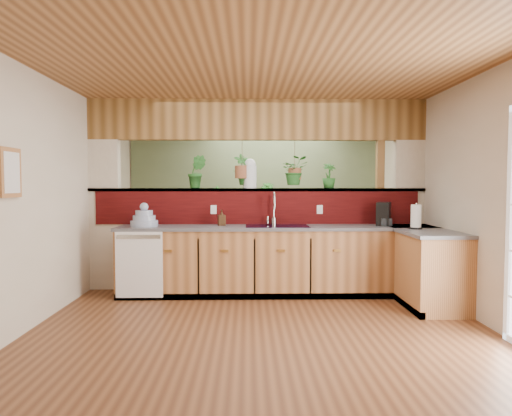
{
  "coord_description": "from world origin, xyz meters",
  "views": [
    {
      "loc": [
        -0.14,
        -4.95,
        1.45
      ],
      "look_at": [
        -0.03,
        0.7,
        1.15
      ],
      "focal_mm": 32.0,
      "sensor_mm": 36.0,
      "label": 1
    }
  ],
  "objects_px": {
    "soap_dispenser": "(222,218)",
    "shelving_console": "(249,236)",
    "dish_stack": "(144,219)",
    "paper_towel": "(416,217)",
    "coffee_maker": "(384,215)",
    "glass_jar": "(250,173)",
    "faucet": "(274,207)"
  },
  "relations": [
    {
      "from": "soap_dispenser",
      "to": "shelving_console",
      "type": "relative_size",
      "value": 0.13
    },
    {
      "from": "soap_dispenser",
      "to": "shelving_console",
      "type": "height_order",
      "value": "soap_dispenser"
    },
    {
      "from": "dish_stack",
      "to": "paper_towel",
      "type": "distance_m",
      "value": 3.41
    },
    {
      "from": "coffee_maker",
      "to": "shelving_console",
      "type": "relative_size",
      "value": 0.19
    },
    {
      "from": "shelving_console",
      "to": "glass_jar",
      "type": "bearing_deg",
      "value": -96.56
    },
    {
      "from": "dish_stack",
      "to": "faucet",
      "type": "bearing_deg",
      "value": 6.67
    },
    {
      "from": "dish_stack",
      "to": "glass_jar",
      "type": "height_order",
      "value": "glass_jar"
    },
    {
      "from": "glass_jar",
      "to": "coffee_maker",
      "type": "bearing_deg",
      "value": -10.54
    },
    {
      "from": "soap_dispenser",
      "to": "glass_jar",
      "type": "relative_size",
      "value": 0.52
    },
    {
      "from": "paper_towel",
      "to": "shelving_console",
      "type": "distance_m",
      "value": 3.42
    },
    {
      "from": "coffee_maker",
      "to": "paper_towel",
      "type": "relative_size",
      "value": 0.97
    },
    {
      "from": "coffee_maker",
      "to": "glass_jar",
      "type": "distance_m",
      "value": 1.88
    },
    {
      "from": "soap_dispenser",
      "to": "paper_towel",
      "type": "relative_size",
      "value": 0.66
    },
    {
      "from": "glass_jar",
      "to": "shelving_console",
      "type": "height_order",
      "value": "glass_jar"
    },
    {
      "from": "faucet",
      "to": "dish_stack",
      "type": "relative_size",
      "value": 1.26
    },
    {
      "from": "shelving_console",
      "to": "paper_towel",
      "type": "bearing_deg",
      "value": -59.84
    },
    {
      "from": "dish_stack",
      "to": "coffee_maker",
      "type": "xyz_separation_m",
      "value": [
        3.13,
        0.09,
        0.05
      ]
    },
    {
      "from": "coffee_maker",
      "to": "paper_towel",
      "type": "xyz_separation_m",
      "value": [
        0.25,
        -0.47,
        0.0
      ]
    },
    {
      "from": "dish_stack",
      "to": "soap_dispenser",
      "type": "bearing_deg",
      "value": 6.42
    },
    {
      "from": "coffee_maker",
      "to": "shelving_console",
      "type": "distance_m",
      "value": 2.9
    },
    {
      "from": "dish_stack",
      "to": "shelving_console",
      "type": "relative_size",
      "value": 0.22
    },
    {
      "from": "coffee_maker",
      "to": "shelving_console",
      "type": "height_order",
      "value": "coffee_maker"
    },
    {
      "from": "faucet",
      "to": "shelving_console",
      "type": "relative_size",
      "value": 0.27
    },
    {
      "from": "faucet",
      "to": "dish_stack",
      "type": "xyz_separation_m",
      "value": [
        -1.69,
        -0.2,
        -0.14
      ]
    },
    {
      "from": "coffee_maker",
      "to": "glass_jar",
      "type": "xyz_separation_m",
      "value": [
        -1.77,
        0.33,
        0.55
      ]
    },
    {
      "from": "soap_dispenser",
      "to": "paper_towel",
      "type": "distance_m",
      "value": 2.45
    },
    {
      "from": "dish_stack",
      "to": "shelving_console",
      "type": "distance_m",
      "value": 2.73
    },
    {
      "from": "soap_dispenser",
      "to": "glass_jar",
      "type": "height_order",
      "value": "glass_jar"
    },
    {
      "from": "soap_dispenser",
      "to": "faucet",
      "type": "bearing_deg",
      "value": 7.03
    },
    {
      "from": "faucet",
      "to": "coffee_maker",
      "type": "bearing_deg",
      "value": -4.4
    },
    {
      "from": "faucet",
      "to": "shelving_console",
      "type": "bearing_deg",
      "value": 98.68
    },
    {
      "from": "faucet",
      "to": "coffee_maker",
      "type": "height_order",
      "value": "faucet"
    }
  ]
}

